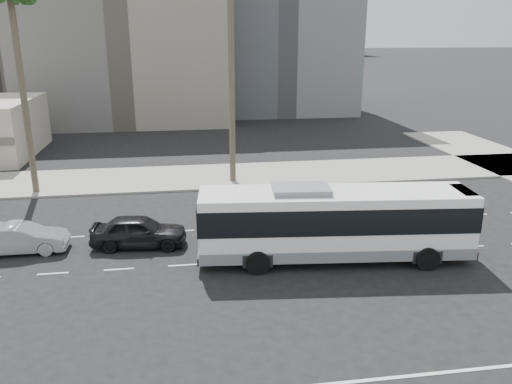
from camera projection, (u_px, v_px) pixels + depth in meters
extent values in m
plane|color=black|center=(304.00, 258.00, 25.43)|extent=(700.00, 700.00, 0.00)
cube|color=gray|center=(257.00, 175.00, 40.03)|extent=(120.00, 7.00, 0.15)
cube|color=slate|center=(126.00, 47.00, 63.49)|extent=(24.00, 18.00, 18.00)
cube|color=#53575D|center=(274.00, 16.00, 71.76)|extent=(20.00, 20.00, 26.00)
cube|color=silver|center=(182.00, 9.00, 254.46)|extent=(42.00, 42.00, 44.00)
cube|color=white|center=(335.00, 220.00, 24.70)|extent=(13.29, 4.13, 2.93)
cube|color=black|center=(335.00, 213.00, 24.58)|extent=(13.36, 4.20, 1.24)
cube|color=slate|center=(334.00, 245.00, 25.08)|extent=(13.32, 4.17, 0.56)
cube|color=slate|center=(302.00, 191.00, 23.98)|extent=(2.87, 2.06, 0.34)
cube|color=#262628|center=(457.00, 189.00, 25.20)|extent=(0.87, 2.09, 0.34)
cylinder|color=black|center=(427.00, 255.00, 24.37)|extent=(1.13, 0.34, 1.13)
cylinder|color=black|center=(401.00, 233.00, 27.09)|extent=(1.13, 0.34, 1.13)
cylinder|color=black|center=(262.00, 266.00, 23.22)|extent=(1.13, 0.34, 1.13)
cylinder|color=black|center=(253.00, 242.00, 25.95)|extent=(1.13, 0.34, 1.13)
imported|color=black|center=(139.00, 231.00, 26.57)|extent=(2.43, 5.07, 1.67)
imported|color=#93969B|center=(21.00, 238.00, 25.84)|extent=(1.60, 4.57, 1.50)
cylinder|color=brown|center=(231.00, 61.00, 35.63)|extent=(0.48, 0.48, 17.62)
cylinder|color=brown|center=(24.00, 100.00, 33.65)|extent=(0.41, 0.41, 12.99)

